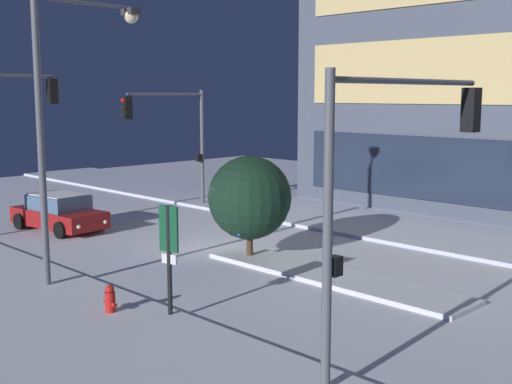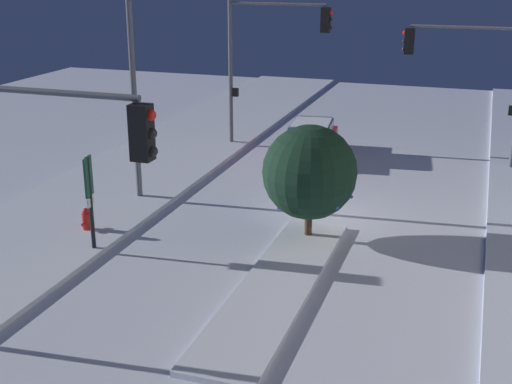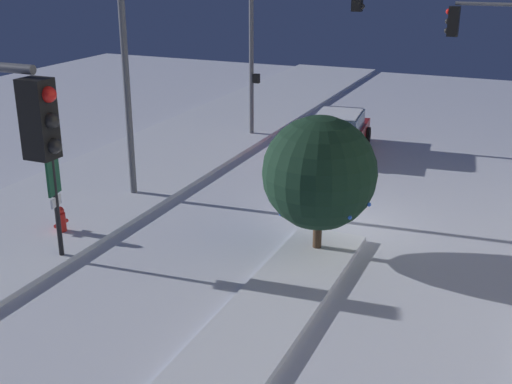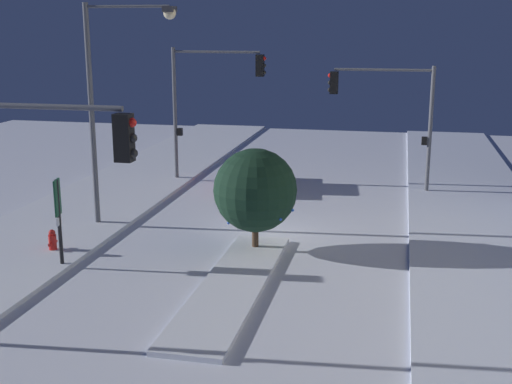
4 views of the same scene
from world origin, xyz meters
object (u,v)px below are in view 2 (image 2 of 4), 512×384
at_px(traffic_light_corner_near_left, 267,48).
at_px(decorated_tree_median, 310,172).
at_px(street_lamp_arched, 156,46).
at_px(parking_info_sign, 90,193).
at_px(traffic_light_corner_far_left, 472,69).
at_px(fire_hydrant, 87,221).
at_px(car_near, 311,140).
at_px(traffic_light_corner_near_right, 7,171).

bearing_deg(traffic_light_corner_near_left, decorated_tree_median, -65.52).
relative_size(street_lamp_arched, parking_info_sign, 2.89).
distance_m(traffic_light_corner_far_left, fire_hydrant, 15.78).
bearing_deg(fire_hydrant, decorated_tree_median, 105.01).
bearing_deg(traffic_light_corner_near_left, car_near, -17.33).
height_order(street_lamp_arched, decorated_tree_median, street_lamp_arched).
xyz_separation_m(traffic_light_corner_near_right, parking_info_sign, (-5.28, -1.64, -2.33)).
xyz_separation_m(traffic_light_corner_far_left, fire_hydrant, (11.16, -10.57, -3.55)).
xyz_separation_m(traffic_light_corner_near_right, decorated_tree_median, (-8.21, 3.92, -2.05)).
relative_size(traffic_light_corner_far_left, parking_info_sign, 2.01).
relative_size(traffic_light_corner_near_right, traffic_light_corner_far_left, 1.04).
bearing_deg(street_lamp_arched, parking_info_sign, -90.91).
relative_size(traffic_light_corner_near_left, parking_info_sign, 2.26).
bearing_deg(car_near, traffic_light_corner_far_left, 88.15).
xyz_separation_m(parking_info_sign, decorated_tree_median, (-2.93, 5.57, 0.28)).
xyz_separation_m(traffic_light_corner_far_left, street_lamp_arched, (7.81, -9.62, 1.37)).
relative_size(car_near, decorated_tree_median, 1.29).
xyz_separation_m(traffic_light_corner_near_right, traffic_light_corner_near_left, (-17.80, -0.44, 0.25)).
distance_m(traffic_light_corner_far_left, parking_info_sign, 15.79).
distance_m(traffic_light_corner_near_right, fire_hydrant, 7.90).
bearing_deg(traffic_light_corner_far_left, decorated_tree_median, 66.73).
relative_size(fire_hydrant, parking_info_sign, 0.29).
bearing_deg(traffic_light_corner_far_left, traffic_light_corner_near_left, -1.22).
bearing_deg(traffic_light_corner_far_left, fire_hydrant, 46.56).
bearing_deg(fire_hydrant, street_lamp_arched, 164.20).
xyz_separation_m(traffic_light_corner_near_left, street_lamp_arched, (7.99, -1.21, 0.93)).
xyz_separation_m(traffic_light_corner_near_right, fire_hydrant, (-6.46, -2.60, -3.73)).
bearing_deg(street_lamp_arched, car_near, 64.09).
height_order(car_near, fire_hydrant, car_near).
distance_m(traffic_light_corner_near_left, street_lamp_arched, 8.14).
height_order(traffic_light_corner_far_left, parking_info_sign, traffic_light_corner_far_left).
height_order(traffic_light_corner_near_left, fire_hydrant, traffic_light_corner_near_left).
bearing_deg(decorated_tree_median, parking_info_sign, -62.27).
distance_m(traffic_light_corner_near_left, traffic_light_corner_far_left, 8.43).
bearing_deg(street_lamp_arched, traffic_light_corner_near_right, -81.45).
xyz_separation_m(traffic_light_corner_far_left, parking_info_sign, (12.34, -9.62, -2.14)).
height_order(street_lamp_arched, fire_hydrant, street_lamp_arched).
xyz_separation_m(fire_hydrant, decorated_tree_median, (-1.75, 6.52, 1.69)).
relative_size(car_near, street_lamp_arched, 0.55).
bearing_deg(car_near, street_lamp_arched, -31.39).
height_order(traffic_light_corner_near_right, traffic_light_corner_far_left, traffic_light_corner_near_right).
bearing_deg(decorated_tree_median, traffic_light_corner_near_left, -155.52).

